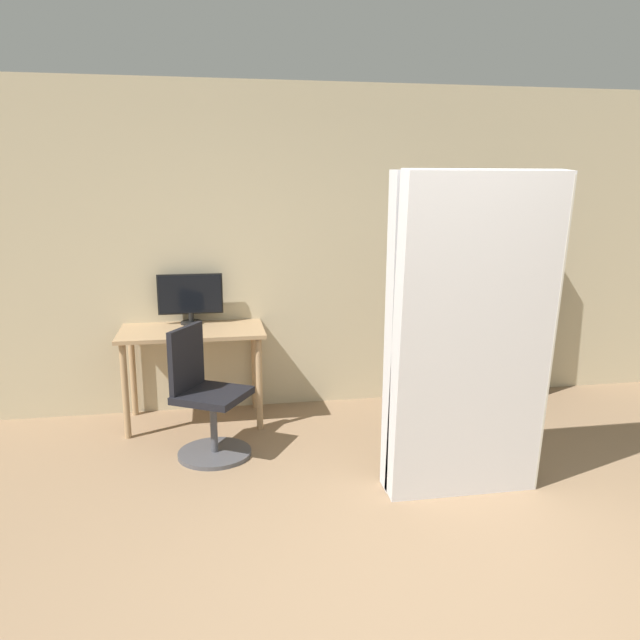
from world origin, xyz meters
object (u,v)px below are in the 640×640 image
object	(u,v)px
office_chair	(206,405)
bookshelf	(489,309)
mattress_far	(463,335)
monitor	(190,297)
mattress_near	(474,342)

from	to	relation	value
office_chair	bookshelf	size ratio (longest dim) A/B	0.55
bookshelf	mattress_far	bearing A→B (deg)	-119.84
office_chair	mattress_far	xyz separation A→B (m)	(1.58, -0.74, 0.61)
bookshelf	mattress_far	world-z (taller)	mattress_far
monitor	bookshelf	distance (m)	2.59
office_chair	bookshelf	distance (m)	2.65
bookshelf	mattress_far	xyz separation A→B (m)	(-0.90, -1.58, 0.18)
mattress_near	bookshelf	bearing A→B (deg)	62.55
mattress_near	mattress_far	distance (m)	0.16
office_chair	mattress_far	world-z (taller)	mattress_far
office_chair	bookshelf	xyz separation A→B (m)	(2.48, 0.84, 0.43)
bookshelf	mattress_far	distance (m)	1.83
bookshelf	mattress_near	world-z (taller)	mattress_near
office_chair	mattress_far	bearing A→B (deg)	-25.04
bookshelf	mattress_far	size ratio (longest dim) A/B	0.85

